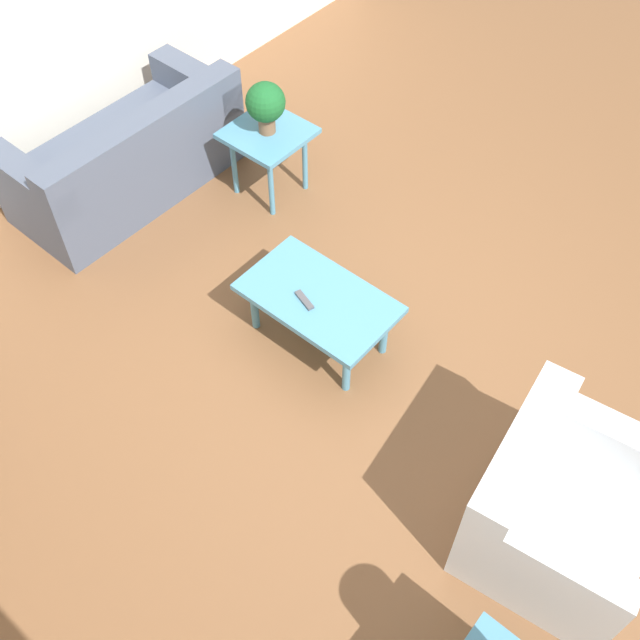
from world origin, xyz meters
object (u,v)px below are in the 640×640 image
(sofa, at_px, (129,158))
(potted_plant, at_px, (266,104))
(armchair, at_px, (556,508))
(coffee_table, at_px, (318,302))
(side_table_plant, at_px, (268,140))

(sofa, distance_m, potted_plant, 1.14)
(armchair, relative_size, coffee_table, 1.09)
(armchair, distance_m, potted_plant, 3.19)
(sofa, height_order, armchair, armchair)
(armchair, bearing_deg, potted_plant, 62.24)
(coffee_table, relative_size, side_table_plant, 1.72)
(potted_plant, bearing_deg, sofa, 39.78)
(coffee_table, bearing_deg, sofa, -5.60)
(coffee_table, xyz_separation_m, potted_plant, (1.20, -0.86, 0.41))
(side_table_plant, height_order, potted_plant, potted_plant)
(sofa, relative_size, coffee_table, 1.82)
(side_table_plant, bearing_deg, sofa, 39.78)
(sofa, bearing_deg, side_table_plant, 130.30)
(coffee_table, bearing_deg, side_table_plant, -35.57)
(armchair, height_order, coffee_table, armchair)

